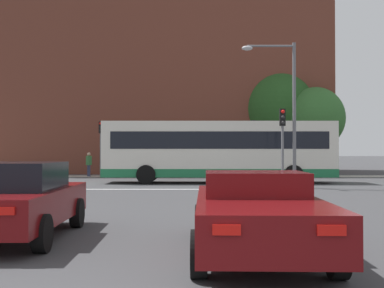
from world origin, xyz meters
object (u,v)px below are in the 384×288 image
Objects in this scene: bus_crossing_lead at (221,150)px; traffic_light_near_right at (285,134)px; car_roadster_right at (258,212)px; street_lamp_junction at (287,97)px; traffic_light_far_right at (256,139)px; traffic_light_far_left at (103,139)px; pedestrian_waiting at (91,162)px; car_saloon_left at (18,199)px.

traffic_light_near_right reaches higher than bus_crossing_lead.
car_roadster_right is 0.73× the size of street_lamp_junction.
traffic_light_near_right is 0.98× the size of traffic_light_far_right.
street_lamp_junction is (10.50, -10.32, 1.66)m from traffic_light_far_left.
traffic_light_far_right is (10.29, -0.73, 0.02)m from traffic_light_far_left.
traffic_light_far_left reaches higher than pedestrian_waiting.
bus_crossing_lead is at bearing 127.62° from traffic_light_near_right.
car_saloon_left is at bearing -33.82° from pedestrian_waiting.
street_lamp_junction is (0.22, -9.59, 1.64)m from traffic_light_far_right.
bus_crossing_lead is at bearing 9.54° from pedestrian_waiting.
car_saloon_left is at bearing -83.14° from traffic_light_far_left.
traffic_light_far_left is at bearing 135.51° from traffic_light_near_right.
car_roadster_right is 15.25m from street_lamp_junction.
street_lamp_junction is at bearing 58.13° from car_saloon_left.
car_roadster_right is 1.30× the size of traffic_light_far_right.
car_saloon_left is 23.59m from pedestrian_waiting.
pedestrian_waiting is at bearing 97.38° from car_saloon_left.
pedestrian_waiting is at bearing -174.60° from traffic_light_far_left.
traffic_light_far_right is (3.04, 24.08, 1.88)m from car_roadster_right.
traffic_light_near_right is 15.23m from pedestrian_waiting.
traffic_light_near_right reaches higher than car_roadster_right.
car_roadster_right is 3.00× the size of pedestrian_waiting.
car_roadster_right is 1.31× the size of traffic_light_far_left.
car_roadster_right is 25.91m from traffic_light_far_left.
pedestrian_waiting is at bearing 137.76° from street_lamp_junction.
traffic_light_far_right reaches higher than pedestrian_waiting.
car_roadster_right is 24.34m from traffic_light_far_right.
street_lamp_junction is at bearing 37.72° from bus_crossing_lead.
pedestrian_waiting reaches higher than car_saloon_left.
car_saloon_left is 4.65m from car_roadster_right.
pedestrian_waiting is (-11.29, 10.25, -3.25)m from street_lamp_junction.
traffic_light_far_left is at bearing 175.94° from traffic_light_far_right.
car_saloon_left is at bearing 163.78° from car_roadster_right.
traffic_light_near_right is (2.79, -3.62, 0.74)m from bus_crossing_lead.
traffic_light_far_right reaches higher than traffic_light_far_left.
traffic_light_near_right is at bearing 37.62° from bus_crossing_lead.
car_roadster_right is 0.40× the size of bus_crossing_lead.
car_saloon_left reaches higher than car_roadster_right.
traffic_light_far_left is at bearing -130.93° from bus_crossing_lead.
street_lamp_junction is (2.86, -3.70, 2.44)m from bus_crossing_lead.
street_lamp_junction is at bearing -47.60° from traffic_light_near_right.
traffic_light_far_left is at bearing 135.49° from street_lamp_junction.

